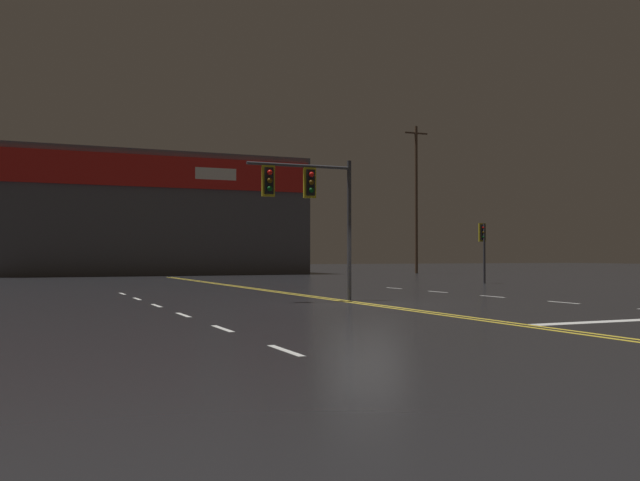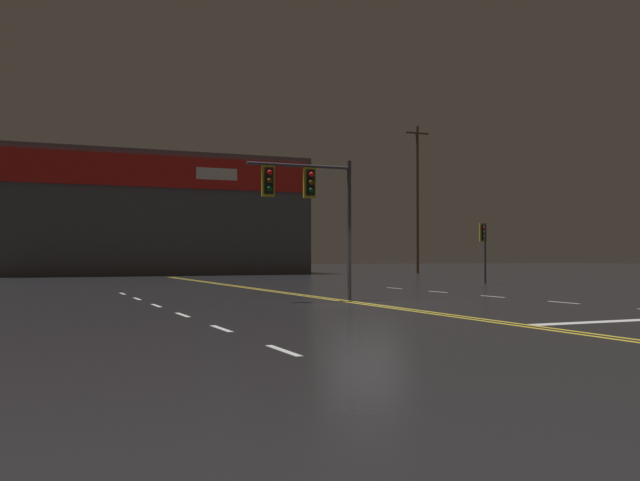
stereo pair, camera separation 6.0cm
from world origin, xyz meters
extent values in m
plane|color=black|center=(0.00, 0.00, 0.00)|extent=(200.00, 200.00, 0.00)
cube|color=gold|center=(-0.15, 0.00, 0.00)|extent=(0.12, 60.00, 0.01)
cube|color=gold|center=(0.15, 0.00, 0.00)|extent=(0.12, 60.00, 0.01)
cube|color=silver|center=(-5.99, -9.00, 0.00)|extent=(0.12, 1.40, 0.01)
cube|color=silver|center=(-5.99, -5.40, 0.00)|extent=(0.12, 1.40, 0.01)
cube|color=silver|center=(-5.99, -1.80, 0.00)|extent=(0.12, 1.40, 0.01)
cube|color=silver|center=(-5.99, 1.80, 0.00)|extent=(0.12, 1.40, 0.01)
cube|color=silver|center=(-5.99, 5.40, 0.00)|extent=(0.12, 1.40, 0.01)
cube|color=silver|center=(-5.99, 9.00, 0.00)|extent=(0.12, 1.40, 0.01)
cube|color=silver|center=(5.99, -1.80, 0.00)|extent=(0.12, 1.40, 0.01)
cube|color=silver|center=(5.99, 1.80, 0.00)|extent=(0.12, 1.40, 0.01)
cube|color=silver|center=(5.99, 5.40, 0.00)|extent=(0.12, 1.40, 0.01)
cube|color=silver|center=(5.99, 9.00, 0.00)|extent=(0.12, 1.40, 0.01)
cylinder|color=#38383D|center=(0.36, 1.98, 2.31)|extent=(0.14, 0.14, 4.62)
cylinder|color=#38383D|center=(-1.41, 1.98, 4.37)|extent=(3.54, 0.10, 0.10)
cube|color=black|center=(-1.05, 1.98, 3.83)|extent=(0.28, 0.24, 0.84)
cube|color=gold|center=(-1.05, 1.98, 3.83)|extent=(0.42, 0.08, 0.99)
sphere|color=red|center=(-1.05, 1.83, 4.08)|extent=(0.17, 0.17, 0.17)
sphere|color=#543707|center=(-1.05, 1.83, 3.83)|extent=(0.17, 0.17, 0.17)
sphere|color=#084513|center=(-1.05, 1.83, 3.58)|extent=(0.17, 0.17, 0.17)
cube|color=black|center=(-2.47, 1.98, 3.83)|extent=(0.28, 0.24, 0.84)
cube|color=gold|center=(-2.47, 1.98, 3.83)|extent=(0.42, 0.08, 0.99)
sphere|color=red|center=(-2.47, 1.83, 4.08)|extent=(0.17, 0.17, 0.17)
sphere|color=#543707|center=(-2.47, 1.83, 3.83)|extent=(0.17, 0.17, 0.17)
sphere|color=#084513|center=(-2.47, 1.83, 3.58)|extent=(0.17, 0.17, 0.17)
cylinder|color=#38383D|center=(13.23, 12.17, 1.60)|extent=(0.13, 0.13, 3.20)
cube|color=black|center=(13.23, 12.35, 2.73)|extent=(0.28, 0.24, 0.84)
cube|color=gold|center=(13.23, 12.35, 2.73)|extent=(0.42, 0.08, 0.99)
sphere|color=red|center=(13.23, 12.19, 2.98)|extent=(0.17, 0.17, 0.17)
sphere|color=#543707|center=(13.23, 12.19, 2.73)|extent=(0.17, 0.17, 0.17)
sphere|color=#084513|center=(13.23, 12.19, 2.47)|extent=(0.17, 0.17, 0.17)
cube|color=#4C4C51|center=(0.00, 38.83, 4.69)|extent=(24.25, 10.00, 9.37)
cube|color=red|center=(0.00, 33.73, 7.73)|extent=(23.77, 0.20, 2.34)
cube|color=white|center=(4.24, 33.68, 7.73)|extent=(3.20, 0.16, 0.90)
cylinder|color=#4C3828|center=(21.53, 32.97, 6.26)|extent=(0.26, 0.26, 12.53)
cube|color=#4C3828|center=(21.53, 32.97, 11.93)|extent=(2.20, 0.12, 0.12)
camera|label=1|loc=(-9.83, -19.29, 1.45)|focal=40.00mm
camera|label=2|loc=(-9.77, -19.31, 1.45)|focal=40.00mm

